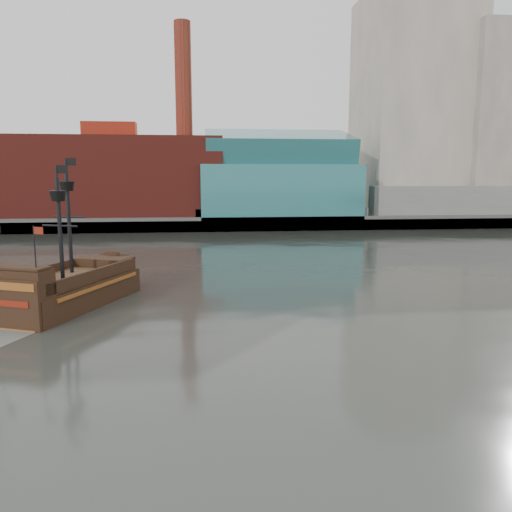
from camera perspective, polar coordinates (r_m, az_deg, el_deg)
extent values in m
plane|color=#292B26|center=(29.30, 3.91, -10.31)|extent=(400.00, 400.00, 0.00)
cube|color=slate|center=(119.63, -3.87, 4.80)|extent=(220.00, 60.00, 2.00)
cube|color=#4C4C49|center=(90.24, -3.08, 3.64)|extent=(220.00, 1.00, 2.60)
cube|color=maroon|center=(100.67, -16.18, 8.53)|extent=(42.00, 18.00, 15.00)
cube|color=#2C7276|center=(98.39, 2.52, 7.41)|extent=(30.00, 16.00, 10.00)
cube|color=beige|center=(117.27, 17.04, 16.10)|extent=(20.00, 22.00, 46.00)
cube|color=#AB9D8F|center=(121.43, 25.77, 13.46)|extent=(18.00, 18.00, 38.00)
cube|color=beige|center=(137.06, 18.20, 16.22)|extent=(24.00, 20.00, 52.00)
cube|color=slate|center=(107.31, 23.45, 5.74)|extent=(40.00, 6.00, 6.00)
cylinder|color=maroon|center=(102.91, -8.31, 19.14)|extent=(3.20, 3.20, 22.00)
cube|color=#2C7276|center=(98.50, 2.55, 12.07)|extent=(28.00, 14.94, 8.78)
cube|color=black|center=(40.67, -20.51, -4.47)|extent=(9.41, 13.29, 2.66)
cube|color=#4C301C|center=(40.37, -20.63, -2.42)|extent=(8.47, 11.96, 0.31)
cube|color=black|center=(44.25, -16.87, -0.80)|extent=(4.95, 3.93, 1.02)
cube|color=black|center=(36.21, -25.71, -2.76)|extent=(5.11, 3.37, 1.84)
cube|color=black|center=(35.88, -26.54, -5.59)|extent=(4.73, 2.15, 4.09)
cube|color=#97511D|center=(35.43, -26.88, -3.08)|extent=(4.28, 1.83, 0.51)
cube|color=maroon|center=(35.66, -26.75, -4.85)|extent=(3.34, 1.44, 0.41)
cylinder|color=black|center=(41.51, -20.59, 3.66)|extent=(0.37, 0.37, 7.97)
cylinder|color=black|center=(37.82, -21.49, 2.68)|extent=(0.37, 0.37, 7.36)
cone|color=black|center=(41.38, -20.80, 7.47)|extent=(1.47, 1.47, 0.72)
cone|color=black|center=(37.66, -21.70, 6.39)|extent=(1.47, 1.47, 0.72)
cube|color=black|center=(41.11, -20.42, 10.05)|extent=(0.86, 0.38, 0.56)
cube|color=black|center=(37.36, -21.30, 9.22)|extent=(0.86, 0.38, 0.56)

